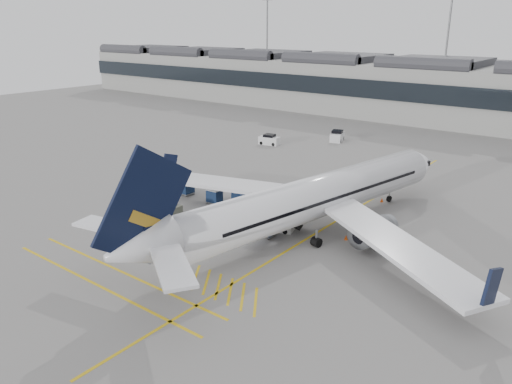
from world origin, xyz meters
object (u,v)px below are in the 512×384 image
Objects in this scene: airliner_main at (310,199)px; ramp_agent_b at (238,213)px; belt_loader at (271,223)px; pushback_tug at (168,209)px; baggage_cart_a at (265,225)px; ramp_agent_a at (284,221)px.

airliner_main reaches higher than ramp_agent_b.
pushback_tug is at bearing -178.62° from belt_loader.
belt_loader is at bearing 15.87° from pushback_tug.
baggage_cart_a is 1.16× the size of ramp_agent_a.
ramp_agent_a is 4.96m from ramp_agent_b.
ramp_agent_b is (-4.32, 1.24, -0.19)m from baggage_cart_a.
airliner_main is 15.01× the size of pushback_tug.
ramp_agent_a is (1.00, 0.62, 0.26)m from belt_loader.
airliner_main is 4.93m from baggage_cart_a.
ramp_agent_b is at bearing 169.57° from belt_loader.
ramp_agent_b is (-4.84, -1.10, -0.01)m from ramp_agent_a.
baggage_cart_a is 1.17× the size of ramp_agent_b.
belt_loader is at bearing -168.01° from ramp_agent_a.
pushback_tug is (-6.82, -3.16, -0.17)m from ramp_agent_b.
pushback_tug is at bearing -148.22° from airliner_main.
airliner_main is at bearing 152.06° from ramp_agent_b.
airliner_main is 21.08× the size of baggage_cart_a.
belt_loader reaches higher than pushback_tug.
ramp_agent_a is (-2.32, -0.99, -2.45)m from airliner_main.
ramp_agent_b is (-7.16, -2.08, -2.46)m from airliner_main.
baggage_cart_a is at bearing -91.75° from belt_loader.
pushback_tug is at bearing -19.28° from ramp_agent_b.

